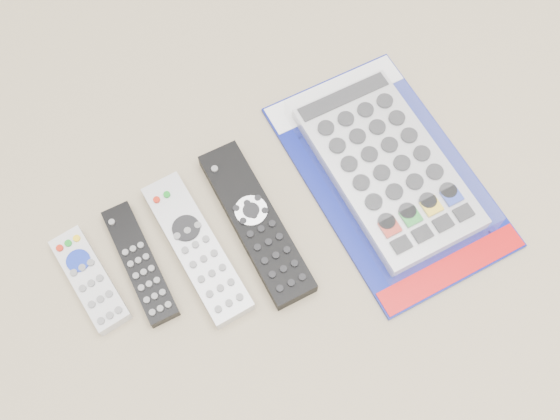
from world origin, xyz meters
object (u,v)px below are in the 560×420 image
remote_slim_black (140,263)px  jumbo_remote_packaged (388,166)px  remote_small_grey (90,279)px  remote_large_black (256,223)px  remote_silver_dvd (197,248)px

remote_slim_black → jumbo_remote_packaged: jumbo_remote_packaged is taller
remote_small_grey → jumbo_remote_packaged: 0.41m
remote_small_grey → remote_large_black: bearing=-13.8°
remote_slim_black → jumbo_remote_packaged: (0.34, -0.06, 0.01)m
remote_large_black → jumbo_remote_packaged: jumbo_remote_packaged is taller
remote_small_grey → remote_silver_dvd: size_ratio=0.66×
remote_small_grey → remote_large_black: 0.22m
remote_silver_dvd → jumbo_remote_packaged: jumbo_remote_packaged is taller
remote_small_grey → remote_slim_black: size_ratio=0.83×
jumbo_remote_packaged → remote_large_black: bearing=176.5°
jumbo_remote_packaged → remote_slim_black: bearing=174.9°
remote_small_grey → remote_slim_black: 0.06m
remote_slim_black → jumbo_remote_packaged: size_ratio=0.47×
remote_silver_dvd → jumbo_remote_packaged: size_ratio=0.59×
remote_slim_black → jumbo_remote_packaged: bearing=-5.0°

